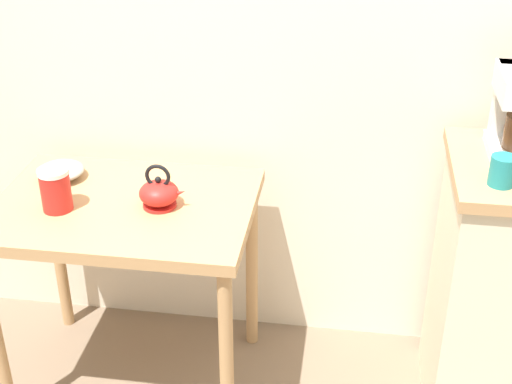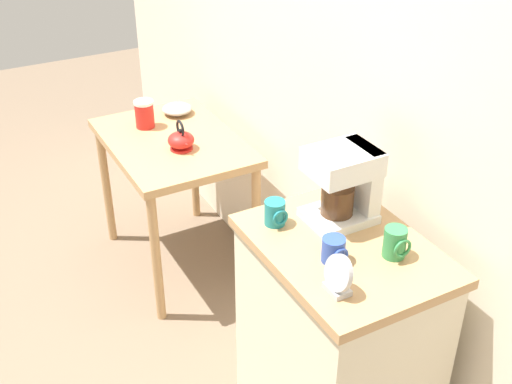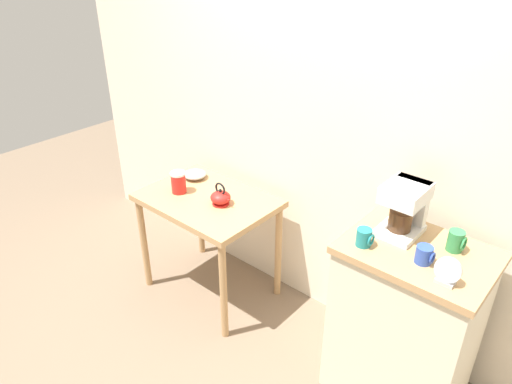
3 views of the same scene
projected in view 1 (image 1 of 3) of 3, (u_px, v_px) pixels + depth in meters
name	position (u px, v px, depth m)	size (l,w,h in m)	color
wooden_table	(126.00, 229.00, 2.35)	(0.83, 0.59, 0.73)	tan
bowl_stoneware	(61.00, 171.00, 2.44)	(0.16, 0.16, 0.05)	#9E998C
teakettle	(159.00, 193.00, 2.26)	(0.15, 0.12, 0.15)	red
canister_enamel	(56.00, 189.00, 2.23)	(0.10, 0.10, 0.14)	red
mug_dark_teal	(503.00, 171.00, 1.98)	(0.08, 0.07, 0.09)	teal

